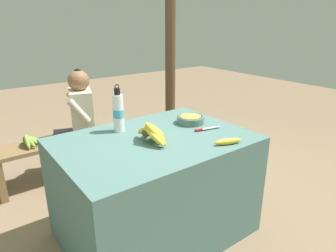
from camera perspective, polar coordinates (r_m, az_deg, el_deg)
ground_plane at (r=2.38m, az=-2.32°, el=-19.25°), size 12.00×12.00×0.00m
market_counter at (r=2.17m, az=-2.46°, el=-11.53°), size 1.27×0.91×0.75m
banana_bunch_ripe at (r=1.91m, az=-3.18°, el=-1.20°), size 0.19×0.31×0.16m
serving_bowl at (r=2.28m, az=4.27°, el=1.32°), size 0.21×0.21×0.06m
water_bottle at (r=2.11m, az=-9.45°, el=2.57°), size 0.08×0.08×0.34m
loose_banana_front at (r=1.93m, az=11.35°, el=-2.90°), size 0.19×0.10×0.04m
knife at (r=2.15m, az=6.85°, el=-0.57°), size 0.20×0.06×0.02m
wooden_bench at (r=3.12m, az=-17.17°, el=-2.88°), size 1.62×0.32×0.41m
seated_vendor at (r=3.03m, az=-16.93°, el=1.89°), size 0.46×0.43×1.07m
banana_bunch_green at (r=2.98m, az=-24.86°, el=-2.36°), size 0.18×0.25×0.13m
support_post_far at (r=3.73m, az=0.46°, el=17.80°), size 0.13×0.13×2.75m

